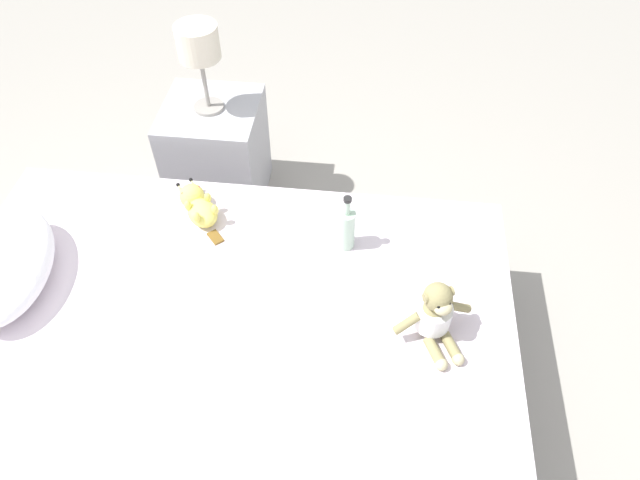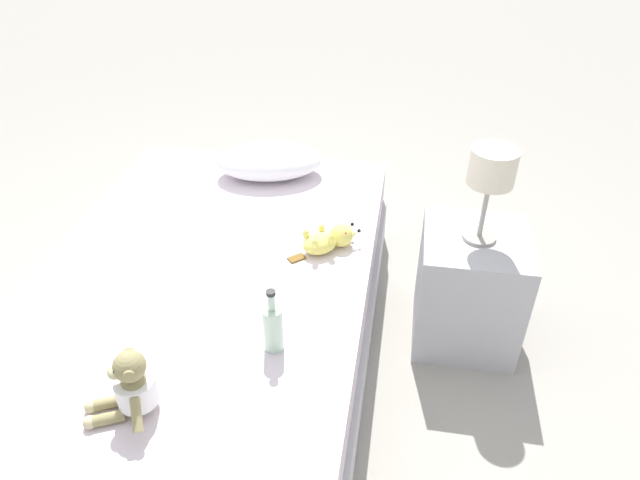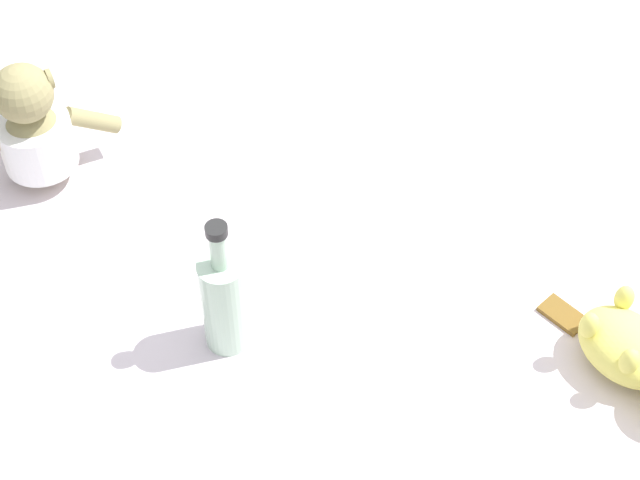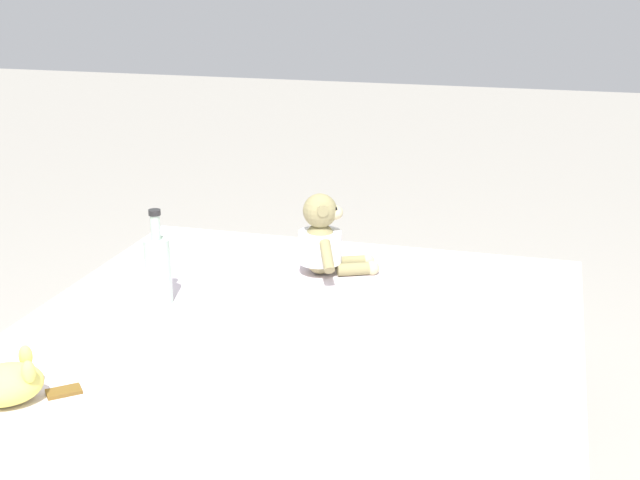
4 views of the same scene
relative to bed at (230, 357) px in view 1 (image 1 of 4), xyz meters
name	(u,v)px [view 1 (image 1 of 4)]	position (x,y,z in m)	size (l,w,h in m)	color
ground_plane	(237,387)	(0.00, 0.00, -0.25)	(16.00, 16.00, 0.00)	#9E998E
bed	(230,357)	(0.00, 0.00, 0.00)	(1.39, 2.09, 0.50)	#B2B2B7
pillow	(6,265)	(0.09, 0.79, 0.34)	(0.60, 0.43, 0.17)	white
plush_monkey	(435,315)	(0.03, -0.72, 0.35)	(0.25, 0.27, 0.24)	#8E8456
plush_yellow_creature	(198,205)	(0.49, 0.20, 0.30)	(0.29, 0.25, 0.10)	#EAE066
glass_bottle	(346,228)	(0.39, -0.40, 0.35)	(0.07, 0.07, 0.25)	#B2D1B7
nightstand	(217,154)	(1.11, 0.30, 0.03)	(0.45, 0.45, 0.56)	#B2B2B7
bedside_lamp	(198,47)	(1.11, 0.30, 0.63)	(0.18, 0.18, 0.41)	gray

